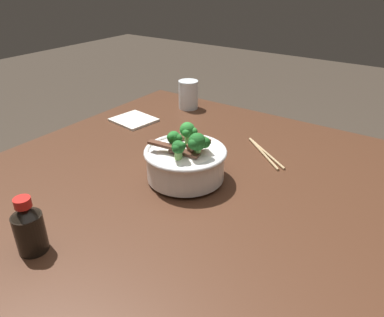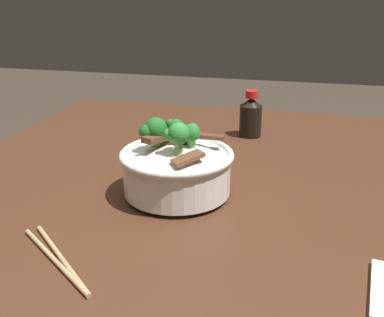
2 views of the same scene
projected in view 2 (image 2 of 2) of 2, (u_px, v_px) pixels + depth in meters
name	position (u px, v px, depth m)	size (l,w,h in m)	color
dining_table	(189.00, 228.00, 0.89)	(1.19, 1.04, 0.77)	#472819
rice_bowl	(176.00, 166.00, 0.80)	(0.20, 0.20, 0.15)	white
chopsticks_pair	(58.00, 259.00, 0.62)	(0.14, 0.17, 0.01)	tan
soy_sauce_bottle	(251.00, 116.00, 1.12)	(0.06, 0.06, 0.12)	black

